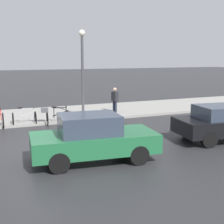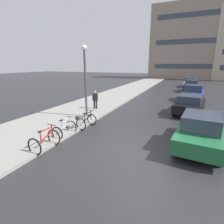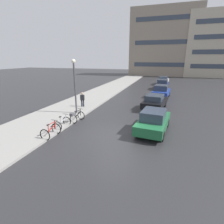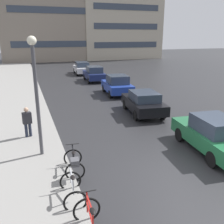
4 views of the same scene
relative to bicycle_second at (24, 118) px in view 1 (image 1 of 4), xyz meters
name	(u,v)px [view 1 (image 1 of 4)]	position (x,y,z in m)	size (l,w,h in m)	color
ground_plane	(37,146)	(3.88, -0.04, -0.39)	(140.00, 140.00, 0.00)	#28282B
sidewalk_kerb	(170,106)	(-2.12, 9.96, -0.32)	(4.80, 60.00, 0.14)	gray
bicycle_second	(24,118)	(0.00, 0.00, 0.00)	(0.76, 1.18, 0.96)	black
bicycle_third	(55,115)	(0.33, 1.44, 0.09)	(0.82, 1.40, 0.96)	black
car_green	(93,138)	(6.33, 1.37, 0.39)	(2.21, 4.25, 1.57)	#1E6038
car_black	(224,122)	(5.95, 7.21, 0.35)	(2.35, 4.19, 1.45)	black
pedestrian	(115,99)	(-1.10, 5.38, 0.51)	(0.45, 0.33, 1.60)	#1E2333
streetlamp	(82,64)	(-0.65, 3.27, 2.62)	(0.35, 0.35, 4.82)	#424247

